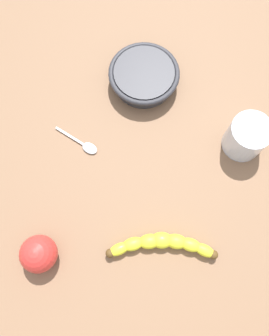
{
  "coord_description": "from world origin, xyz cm",
  "views": [
    {
      "loc": [
        -2.21,
        -21.5,
        75.7
      ],
      "look_at": [
        -5.27,
        -0.62,
        5.0
      ],
      "focal_mm": 36.48,
      "sensor_mm": 36.0,
      "label": 1
    }
  ],
  "objects_px": {
    "smoothie_glass": "(246,137)",
    "ceramic_bowl": "(144,76)",
    "banana": "(162,244)",
    "apple_fruit": "(39,254)",
    "teaspoon": "(87,147)"
  },
  "relations": [
    {
      "from": "smoothie_glass",
      "to": "ceramic_bowl",
      "type": "relative_size",
      "value": 0.53
    },
    {
      "from": "banana",
      "to": "apple_fruit",
      "type": "relative_size",
      "value": 3.03
    },
    {
      "from": "apple_fruit",
      "to": "teaspoon",
      "type": "xyz_separation_m",
      "value": [
        0.05,
        0.25,
        -0.03
      ]
    },
    {
      "from": "smoothie_glass",
      "to": "apple_fruit",
      "type": "distance_m",
      "value": 0.49
    },
    {
      "from": "banana",
      "to": "teaspoon",
      "type": "xyz_separation_m",
      "value": [
        -0.19,
        0.19,
        -0.01
      ]
    },
    {
      "from": "smoothie_glass",
      "to": "teaspoon",
      "type": "bearing_deg",
      "value": -170.3
    },
    {
      "from": "banana",
      "to": "smoothie_glass",
      "type": "height_order",
      "value": "smoothie_glass"
    },
    {
      "from": "ceramic_bowl",
      "to": "apple_fruit",
      "type": "distance_m",
      "value": 0.45
    },
    {
      "from": "apple_fruit",
      "to": "banana",
      "type": "bearing_deg",
      "value": 13.05
    },
    {
      "from": "teaspoon",
      "to": "banana",
      "type": "bearing_deg",
      "value": -20.64
    },
    {
      "from": "banana",
      "to": "apple_fruit",
      "type": "distance_m",
      "value": 0.25
    },
    {
      "from": "banana",
      "to": "apple_fruit",
      "type": "height_order",
      "value": "apple_fruit"
    },
    {
      "from": "smoothie_glass",
      "to": "ceramic_bowl",
      "type": "height_order",
      "value": "smoothie_glass"
    },
    {
      "from": "banana",
      "to": "apple_fruit",
      "type": "xyz_separation_m",
      "value": [
        -0.24,
        -0.06,
        0.02
      ]
    },
    {
      "from": "banana",
      "to": "smoothie_glass",
      "type": "relative_size",
      "value": 2.58
    }
  ]
}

